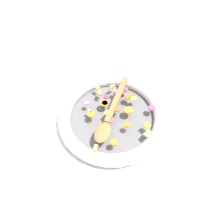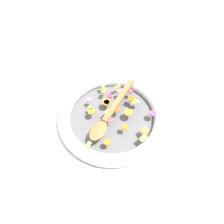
# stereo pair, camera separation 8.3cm
# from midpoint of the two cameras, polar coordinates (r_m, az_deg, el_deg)

# --- Properties ---
(ground_plane) EXTENTS (4.00, 4.00, 0.00)m
(ground_plane) POSITION_cam_midpoint_polar(r_m,az_deg,el_deg) (0.90, -2.64, -2.01)
(ground_plane) COLOR silver
(skillet) EXTENTS (0.44, 0.44, 0.05)m
(skillet) POSITION_cam_midpoint_polar(r_m,az_deg,el_deg) (0.88, -2.69, -1.23)
(skillet) COLOR slate
(skillet) RESTS_ON ground_plane
(chopped_vegetables) EXTENTS (0.28, 0.30, 0.01)m
(chopped_vegetables) POSITION_cam_midpoint_polar(r_m,az_deg,el_deg) (0.86, -1.55, 0.73)
(chopped_vegetables) COLOR orange
(chopped_vegetables) RESTS_ON skillet
(wooden_spoon) EXTENTS (0.23, 0.28, 0.01)m
(wooden_spoon) POSITION_cam_midpoint_polar(r_m,az_deg,el_deg) (0.84, -3.31, -0.80)
(wooden_spoon) COLOR olive
(wooden_spoon) RESTS_ON chopped_vegetables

